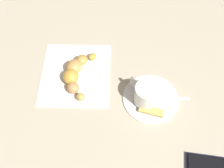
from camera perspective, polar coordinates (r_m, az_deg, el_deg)
The scene contains 7 objects.
ground_plane at distance 0.67m, azimuth 0.51°, elevation -1.69°, with size 1.80×1.80×0.00m, color #B0A58D.
saucer at distance 0.67m, azimuth 8.34°, elevation -3.02°, with size 0.14×0.14×0.01m, color white.
espresso_cup at distance 0.63m, azimuth 7.42°, elevation -2.03°, with size 0.08×0.07×0.05m.
teaspoon at distance 0.66m, azimuth 9.20°, elevation -3.21°, with size 0.13×0.03×0.01m.
sugar_packet at distance 0.64m, azimuth 8.48°, elevation -5.74°, with size 0.06×0.02×0.01m, color tan.
napkin at distance 0.71m, azimuth -7.87°, elevation 2.17°, with size 0.18×0.20×0.00m, color silver.
croissant at distance 0.69m, azimuth -8.00°, elevation 2.50°, with size 0.08×0.15×0.03m.
Camera 1 is at (-0.03, 0.33, 0.58)m, focal length 42.23 mm.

